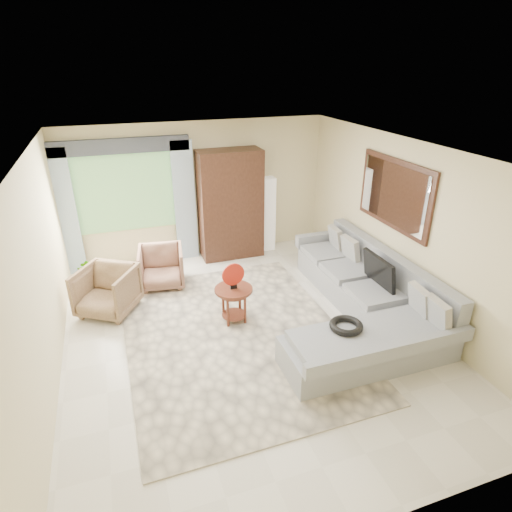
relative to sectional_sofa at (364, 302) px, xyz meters
name	(u,v)px	position (x,y,z in m)	size (l,w,h in m)	color
ground	(248,334)	(-1.78, 0.18, -0.28)	(6.00, 6.00, 0.00)	silver
area_rug	(235,334)	(-1.97, 0.21, -0.27)	(3.00, 4.00, 0.02)	beige
sectional_sofa	(364,302)	(0.00, 0.00, 0.00)	(2.30, 3.46, 0.90)	gray
tv_screen	(379,271)	(0.27, 0.09, 0.44)	(0.06, 0.74, 0.48)	black
garden_hose	(346,326)	(-0.78, -0.80, 0.26)	(0.43, 0.43, 0.09)	black
coffee_table	(234,304)	(-1.87, 0.56, 0.01)	(0.56, 0.56, 0.56)	#522015
red_disc	(233,274)	(-1.87, 0.56, 0.51)	(0.34, 0.34, 0.03)	#AA1F11
armchair_left	(107,291)	(-3.64, 1.46, 0.09)	(0.79, 0.81, 0.74)	#937550
armchair_right	(162,267)	(-2.73, 2.06, 0.06)	(0.74, 0.76, 0.69)	brown
potted_plant	(90,270)	(-3.91, 2.58, -0.05)	(0.43, 0.37, 0.48)	#999999
armoire	(230,205)	(-1.23, 2.90, 0.77)	(1.20, 0.55, 2.10)	black
floor_lamp	(268,214)	(-0.43, 2.96, 0.47)	(0.24, 0.24, 1.50)	silver
window	(125,193)	(-3.13, 3.15, 1.12)	(1.80, 0.04, 1.40)	#669E59
curtain_left	(65,214)	(-4.18, 3.06, 0.87)	(0.40, 0.08, 2.30)	#9EB7CC
curtain_right	(185,202)	(-2.08, 3.06, 0.87)	(0.40, 0.08, 2.30)	#9EB7CC
valance	(119,146)	(-3.13, 3.08, 1.97)	(2.40, 0.12, 0.26)	#1E232D
wall_mirror	(394,194)	(0.68, 0.53, 1.47)	(0.05, 1.70, 1.05)	black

